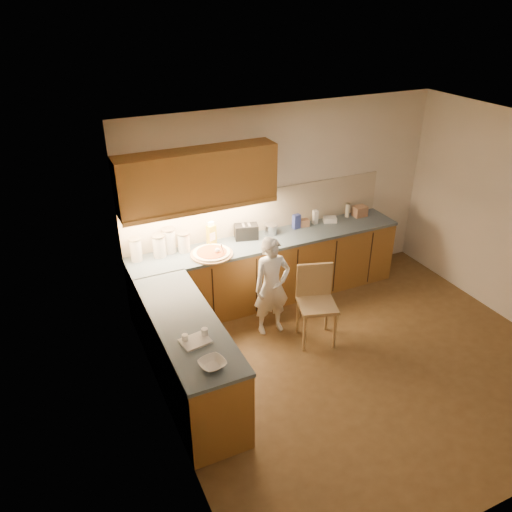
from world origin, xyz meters
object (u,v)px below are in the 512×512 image
(pizza_on_board, at_px, (212,253))
(toaster, at_px, (246,232))
(child, at_px, (272,286))
(wooden_chair, at_px, (316,298))
(oil_jug, at_px, (211,235))

(pizza_on_board, height_order, toaster, pizza_on_board)
(child, distance_m, wooden_chair, 0.55)
(oil_jug, bearing_deg, pizza_on_board, -110.34)
(wooden_chair, bearing_deg, pizza_on_board, 153.27)
(pizza_on_board, distance_m, toaster, 0.64)
(child, bearing_deg, toaster, 90.67)
(toaster, bearing_deg, pizza_on_board, -142.17)
(wooden_chair, xyz_separation_m, oil_jug, (-0.87, 1.18, 0.51))
(pizza_on_board, relative_size, child, 0.41)
(pizza_on_board, height_order, child, child)
(wooden_chair, bearing_deg, toaster, 125.28)
(child, xyz_separation_m, toaster, (0.03, 0.83, 0.38))
(pizza_on_board, height_order, wooden_chair, pizza_on_board)
(pizza_on_board, height_order, oil_jug, oil_jug)
(pizza_on_board, xyz_separation_m, child, (0.55, -0.58, -0.30))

